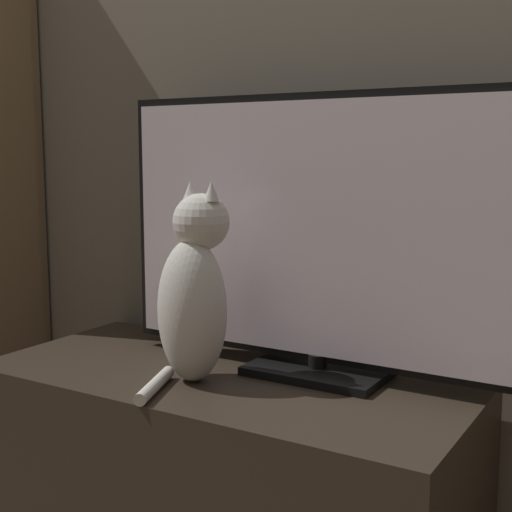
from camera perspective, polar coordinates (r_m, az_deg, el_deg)
name	(u,v)px	position (r m, az deg, el deg)	size (l,w,h in m)	color
wall_back	(289,66)	(1.93, 2.69, 14.96)	(4.80, 0.05, 2.60)	#756B5B
tv_stand	(225,482)	(1.83, -2.48, -17.65)	(1.18, 0.54, 0.55)	#33281E
tv	(320,238)	(1.66, 5.13, 1.46)	(1.06, 0.20, 0.66)	black
cat	(195,294)	(1.64, -4.91, -3.05)	(0.20, 0.31, 0.46)	silver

